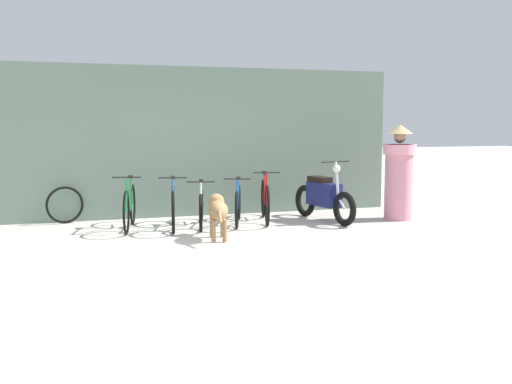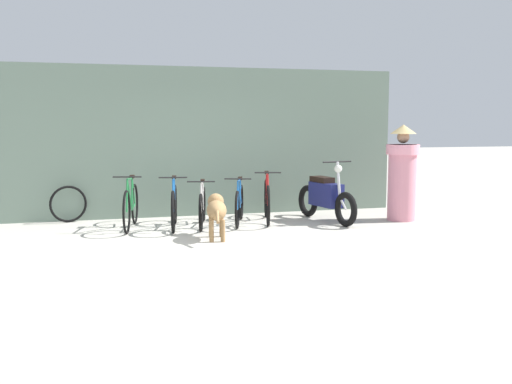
# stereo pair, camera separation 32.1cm
# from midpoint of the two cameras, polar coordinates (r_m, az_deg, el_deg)

# --- Properties ---
(ground_plane) EXTENTS (60.00, 60.00, 0.00)m
(ground_plane) POSITION_cam_midpoint_polar(r_m,az_deg,el_deg) (8.75, -1.75, -5.09)
(ground_plane) COLOR #B7B2A5
(shop_wall_back) EXTENTS (8.21, 0.20, 2.82)m
(shop_wall_back) POSITION_cam_midpoint_polar(r_m,az_deg,el_deg) (11.49, -5.41, 4.77)
(shop_wall_back) COLOR slate
(shop_wall_back) RESTS_ON ground
(bicycle_0) EXTENTS (0.49, 1.67, 0.92)m
(bicycle_0) POSITION_cam_midpoint_polar(r_m,az_deg,el_deg) (10.24, -10.95, -1.33)
(bicycle_0) COLOR black
(bicycle_0) RESTS_ON ground
(bicycle_1) EXTENTS (0.46, 1.65, 0.90)m
(bicycle_1) POSITION_cam_midpoint_polar(r_m,az_deg,el_deg) (10.17, -6.91, -1.38)
(bicycle_1) COLOR black
(bicycle_1) RESTS_ON ground
(bicycle_2) EXTENTS (0.53, 1.64, 0.82)m
(bicycle_2) POSITION_cam_midpoint_polar(r_m,az_deg,el_deg) (10.34, -4.25, -1.41)
(bicycle_2) COLOR black
(bicycle_2) RESTS_ON ground
(bicycle_3) EXTENTS (0.61, 1.57, 0.84)m
(bicycle_3) POSITION_cam_midpoint_polar(r_m,az_deg,el_deg) (10.53, -0.73, -1.18)
(bicycle_3) COLOR black
(bicycle_3) RESTS_ON ground
(bicycle_4) EXTENTS (0.56, 1.71, 0.93)m
(bicycle_4) POSITION_cam_midpoint_polar(r_m,az_deg,el_deg) (10.78, 1.91, -0.82)
(bicycle_4) COLOR black
(bicycle_4) RESTS_ON ground
(motorcycle) EXTENTS (0.58, 1.84, 1.11)m
(motorcycle) POSITION_cam_midpoint_polar(r_m,az_deg,el_deg) (10.87, 7.52, -0.52)
(motorcycle) COLOR black
(motorcycle) RESTS_ON ground
(stray_dog) EXTENTS (0.43, 1.19, 0.66)m
(stray_dog) POSITION_cam_midpoint_polar(r_m,az_deg,el_deg) (9.20, -2.80, -1.70)
(stray_dog) COLOR #997247
(stray_dog) RESTS_ON ground
(person_in_robes) EXTENTS (0.60, 0.60, 1.74)m
(person_in_robes) POSITION_cam_midpoint_polar(r_m,az_deg,el_deg) (11.23, 14.55, 1.78)
(person_in_robes) COLOR pink
(person_in_robes) RESTS_ON ground
(spare_tire_left) EXTENTS (0.66, 0.20, 0.66)m
(spare_tire_left) POSITION_cam_midpoint_polar(r_m,az_deg,el_deg) (11.15, -16.66, -1.11)
(spare_tire_left) COLOR black
(spare_tire_left) RESTS_ON ground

